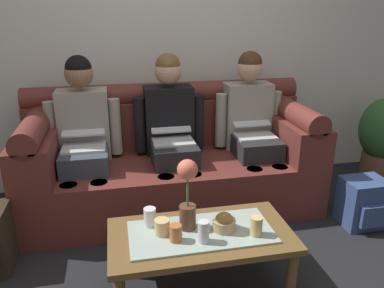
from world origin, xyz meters
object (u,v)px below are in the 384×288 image
at_px(cup_near_right, 176,233).
at_px(cup_far_left, 162,227).
at_px(person_right, 251,123).
at_px(flower_vase, 188,192).
at_px(couch, 172,161).
at_px(person_middle, 171,127).
at_px(cup_far_right, 150,217).
at_px(snack_bowl, 224,223).
at_px(person_left, 84,133).
at_px(cup_near_left, 204,232).
at_px(coffee_table, 201,240).
at_px(cup_far_center, 256,226).
at_px(potted_plant, 381,136).
at_px(backpack_right, 363,203).

bearing_deg(cup_near_right, cup_far_left, 128.80).
height_order(person_right, flower_vase, person_right).
bearing_deg(couch, cup_near_right, -97.67).
relative_size(person_middle, cup_far_right, 11.44).
bearing_deg(snack_bowl, person_left, 126.56).
distance_m(snack_bowl, cup_near_left, 0.17).
xyz_separation_m(coffee_table, cup_near_right, (-0.15, -0.06, 0.10)).
xyz_separation_m(person_middle, coffee_table, (0.00, -1.06, -0.33)).
bearing_deg(person_middle, cup_far_right, -105.89).
distance_m(cup_far_center, cup_far_left, 0.51).
distance_m(coffee_table, cup_far_left, 0.24).
distance_m(person_left, cup_far_left, 1.16).
height_order(person_right, potted_plant, person_right).
xyz_separation_m(coffee_table, backpack_right, (1.34, 0.43, -0.15)).
distance_m(cup_near_right, cup_far_left, 0.10).
bearing_deg(flower_vase, cup_far_center, -22.13).
xyz_separation_m(couch, snack_bowl, (0.13, -1.07, 0.06)).
bearing_deg(person_middle, coffee_table, -90.00).
bearing_deg(cup_far_center, flower_vase, 157.87).
relative_size(flower_vase, cup_near_right, 4.42).
bearing_deg(coffee_table, snack_bowl, -3.69).
relative_size(couch, snack_bowl, 17.54).
xyz_separation_m(person_left, person_right, (1.32, 0.00, -0.00)).
bearing_deg(cup_far_right, cup_far_center, -20.81).
bearing_deg(cup_far_right, flower_vase, -18.49).
height_order(person_middle, cup_far_left, person_middle).
distance_m(cup_near_left, potted_plant, 2.32).
bearing_deg(cup_far_right, cup_near_left, -39.90).
distance_m(couch, snack_bowl, 1.08).
height_order(flower_vase, snack_bowl, flower_vase).
distance_m(person_right, cup_near_left, 1.36).
xyz_separation_m(snack_bowl, cup_far_right, (-0.40, 0.12, 0.01)).
bearing_deg(person_middle, cup_near_left, -90.50).
relative_size(person_middle, potted_plant, 1.57).
relative_size(person_middle, flower_vase, 2.98).
xyz_separation_m(couch, person_left, (-0.66, -0.00, 0.29)).
bearing_deg(backpack_right, person_left, 162.64).
xyz_separation_m(coffee_table, potted_plant, (1.96, 1.13, 0.10)).
bearing_deg(flower_vase, backpack_right, 15.29).
xyz_separation_m(coffee_table, flower_vase, (-0.07, 0.05, 0.28)).
distance_m(snack_bowl, backpack_right, 1.31).
bearing_deg(cup_far_right, snack_bowl, -17.50).
bearing_deg(backpack_right, cup_near_right, -161.69).
bearing_deg(couch, person_left, -179.67).
bearing_deg(cup_near_left, person_middle, 89.50).
height_order(person_left, person_right, same).
distance_m(cup_far_center, backpack_right, 1.21).
xyz_separation_m(person_left, flower_vase, (0.60, -1.01, -0.05)).
height_order(snack_bowl, cup_far_left, snack_bowl).
relative_size(flower_vase, potted_plant, 0.53).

